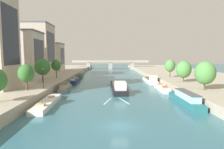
{
  "coord_description": "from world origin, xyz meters",
  "views": [
    {
      "loc": [
        -1.59,
        -25.43,
        9.94
      ],
      "look_at": [
        0.0,
        53.32,
        1.98
      ],
      "focal_mm": 29.8,
      "sensor_mm": 36.0,
      "label": 1
    }
  ],
  "objects_px": {
    "barge_midriver": "(118,87)",
    "lamppost_left_bank": "(43,77)",
    "moored_boat_left_downstream": "(47,103)",
    "tree_left_midway": "(26,73)",
    "moored_boat_right_end": "(186,99)",
    "moored_boat_left_far": "(74,80)",
    "moored_boat_left_upstream": "(80,76)",
    "moored_boat_left_second": "(65,87)",
    "tree_left_by_lamp": "(42,67)",
    "moored_boat_right_midway": "(162,88)",
    "tree_right_far": "(170,66)",
    "tree_left_third": "(56,65)",
    "moored_boat_right_lone": "(150,80)",
    "bridge_far": "(110,64)",
    "tree_right_nearest": "(205,73)",
    "tree_right_by_lamp": "(184,69)"
  },
  "relations": [
    {
      "from": "moored_boat_right_midway",
      "to": "moored_boat_right_lone",
      "type": "relative_size",
      "value": 0.75
    },
    {
      "from": "tree_right_by_lamp",
      "to": "tree_right_far",
      "type": "height_order",
      "value": "tree_right_far"
    },
    {
      "from": "moored_boat_right_lone",
      "to": "tree_right_far",
      "type": "height_order",
      "value": "tree_right_far"
    },
    {
      "from": "moored_boat_left_downstream",
      "to": "tree_left_midway",
      "type": "xyz_separation_m",
      "value": [
        -6.66,
        6.09,
        5.4
      ]
    },
    {
      "from": "barge_midriver",
      "to": "moored_boat_right_end",
      "type": "relative_size",
      "value": 1.4
    },
    {
      "from": "barge_midriver",
      "to": "tree_left_midway",
      "type": "height_order",
      "value": "tree_left_midway"
    },
    {
      "from": "moored_boat_right_lone",
      "to": "moored_boat_left_upstream",
      "type": "bearing_deg",
      "value": 150.52
    },
    {
      "from": "moored_boat_right_lone",
      "to": "bridge_far",
      "type": "bearing_deg",
      "value": 101.46
    },
    {
      "from": "moored_boat_left_downstream",
      "to": "moored_boat_left_second",
      "type": "distance_m",
      "value": 16.42
    },
    {
      "from": "tree_left_third",
      "to": "moored_boat_left_far",
      "type": "bearing_deg",
      "value": 20.48
    },
    {
      "from": "tree_left_by_lamp",
      "to": "lamppost_left_bank",
      "type": "height_order",
      "value": "tree_left_by_lamp"
    },
    {
      "from": "tree_left_midway",
      "to": "tree_right_far",
      "type": "height_order",
      "value": "tree_right_far"
    },
    {
      "from": "barge_midriver",
      "to": "lamppost_left_bank",
      "type": "bearing_deg",
      "value": -162.57
    },
    {
      "from": "moored_boat_right_end",
      "to": "tree_left_third",
      "type": "height_order",
      "value": "tree_left_third"
    },
    {
      "from": "moored_boat_left_second",
      "to": "tree_left_third",
      "type": "bearing_deg",
      "value": 114.26
    },
    {
      "from": "moored_boat_right_lone",
      "to": "tree_left_third",
      "type": "distance_m",
      "value": 35.15
    },
    {
      "from": "moored_boat_left_downstream",
      "to": "tree_left_third",
      "type": "distance_m",
      "value": 31.92
    },
    {
      "from": "moored_boat_right_end",
      "to": "tree_left_by_lamp",
      "type": "height_order",
      "value": "tree_left_by_lamp"
    },
    {
      "from": "moored_boat_right_end",
      "to": "lamppost_left_bank",
      "type": "distance_m",
      "value": 34.22
    },
    {
      "from": "moored_boat_right_lone",
      "to": "tree_right_by_lamp",
      "type": "xyz_separation_m",
      "value": [
        7.21,
        -12.7,
        4.86
      ]
    },
    {
      "from": "moored_boat_right_lone",
      "to": "tree_left_third",
      "type": "bearing_deg",
      "value": -177.97
    },
    {
      "from": "barge_midriver",
      "to": "moored_boat_right_midway",
      "type": "xyz_separation_m",
      "value": [
        12.59,
        -0.32,
        -0.31
      ]
    },
    {
      "from": "tree_left_by_lamp",
      "to": "bridge_far",
      "type": "height_order",
      "value": "tree_left_by_lamp"
    },
    {
      "from": "barge_midriver",
      "to": "moored_boat_left_far",
      "type": "height_order",
      "value": "barge_midriver"
    },
    {
      "from": "tree_left_midway",
      "to": "moored_boat_left_second",
      "type": "bearing_deg",
      "value": 57.89
    },
    {
      "from": "moored_boat_left_far",
      "to": "tree_right_far",
      "type": "height_order",
      "value": "tree_right_far"
    },
    {
      "from": "moored_boat_left_far",
      "to": "moored_boat_right_end",
      "type": "height_order",
      "value": "moored_boat_right_end"
    },
    {
      "from": "tree_left_midway",
      "to": "tree_left_third",
      "type": "distance_m",
      "value": 24.56
    },
    {
      "from": "moored_boat_right_midway",
      "to": "lamppost_left_bank",
      "type": "distance_m",
      "value": 32.89
    },
    {
      "from": "tree_left_midway",
      "to": "bridge_far",
      "type": "xyz_separation_m",
      "value": [
        20.52,
        95.9,
        -1.81
      ]
    },
    {
      "from": "tree_left_midway",
      "to": "lamppost_left_bank",
      "type": "distance_m",
      "value": 5.07
    },
    {
      "from": "moored_boat_right_end",
      "to": "bridge_far",
      "type": "bearing_deg",
      "value": 98.11
    },
    {
      "from": "moored_boat_left_far",
      "to": "tree_left_midway",
      "type": "xyz_separation_m",
      "value": [
        -6.12,
        -26.82,
        5.24
      ]
    },
    {
      "from": "tree_right_by_lamp",
      "to": "tree_right_nearest",
      "type": "bearing_deg",
      "value": -91.22
    },
    {
      "from": "barge_midriver",
      "to": "tree_right_far",
      "type": "relative_size",
      "value": 3.13
    },
    {
      "from": "moored_boat_left_second",
      "to": "moored_boat_right_end",
      "type": "xyz_separation_m",
      "value": [
        28.48,
        -15.8,
        0.19
      ]
    },
    {
      "from": "moored_boat_left_far",
      "to": "tree_left_by_lamp",
      "type": "bearing_deg",
      "value": -115.36
    },
    {
      "from": "tree_left_by_lamp",
      "to": "tree_right_nearest",
      "type": "height_order",
      "value": "tree_left_by_lamp"
    },
    {
      "from": "moored_boat_left_upstream",
      "to": "tree_left_third",
      "type": "bearing_deg",
      "value": -108.53
    },
    {
      "from": "barge_midriver",
      "to": "lamppost_left_bank",
      "type": "relative_size",
      "value": 4.24
    },
    {
      "from": "barge_midriver",
      "to": "tree_right_by_lamp",
      "type": "xyz_separation_m",
      "value": [
        20.06,
        2.65,
        4.81
      ]
    },
    {
      "from": "barge_midriver",
      "to": "moored_boat_left_far",
      "type": "bearing_deg",
      "value": 133.9
    },
    {
      "from": "moored_boat_left_upstream",
      "to": "tree_right_by_lamp",
      "type": "distance_m",
      "value": 46.51
    },
    {
      "from": "moored_boat_right_midway",
      "to": "tree_right_far",
      "type": "height_order",
      "value": "tree_right_far"
    },
    {
      "from": "moored_boat_left_upstream",
      "to": "moored_boat_right_midway",
      "type": "xyz_separation_m",
      "value": [
        28.55,
        -31.96,
        -0.03
      ]
    },
    {
      "from": "moored_boat_left_downstream",
      "to": "tree_left_midway",
      "type": "relative_size",
      "value": 2.44
    },
    {
      "from": "tree_left_by_lamp",
      "to": "tree_right_by_lamp",
      "type": "xyz_separation_m",
      "value": [
        42.6,
        0.55,
        -0.86
      ]
    },
    {
      "from": "tree_left_third",
      "to": "lamppost_left_bank",
      "type": "distance_m",
      "value": 20.48
    },
    {
      "from": "moored_boat_left_downstream",
      "to": "moored_boat_left_upstream",
      "type": "height_order",
      "value": "moored_boat_left_upstream"
    },
    {
      "from": "moored_boat_left_upstream",
      "to": "bridge_far",
      "type": "xyz_separation_m",
      "value": [
        14.59,
        53.84,
        3.4
      ]
    }
  ]
}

